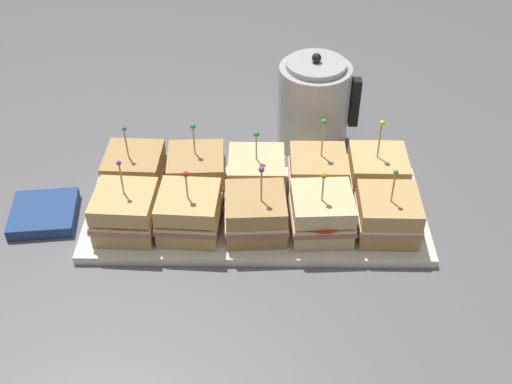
# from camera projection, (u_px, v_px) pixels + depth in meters

# --- Properties ---
(ground_plane) EXTENTS (6.00, 6.00, 0.00)m
(ground_plane) POSITION_uv_depth(u_px,v_px,m) (256.00, 216.00, 1.27)
(ground_plane) COLOR slate
(serving_platter) EXTENTS (0.66, 0.28, 0.02)m
(serving_platter) POSITION_uv_depth(u_px,v_px,m) (256.00, 213.00, 1.26)
(serving_platter) COLOR white
(serving_platter) RESTS_ON ground_plane
(sandwich_front_far_left) EXTENTS (0.12, 0.12, 0.16)m
(sandwich_front_far_left) POSITION_uv_depth(u_px,v_px,m) (126.00, 212.00, 1.19)
(sandwich_front_far_left) COLOR tan
(sandwich_front_far_left) RESTS_ON serving_platter
(sandwich_front_left) EXTENTS (0.12, 0.12, 0.15)m
(sandwich_front_left) POSITION_uv_depth(u_px,v_px,m) (189.00, 213.00, 1.19)
(sandwich_front_left) COLOR tan
(sandwich_front_left) RESTS_ON serving_platter
(sandwich_front_center) EXTENTS (0.12, 0.12, 0.16)m
(sandwich_front_center) POSITION_uv_depth(u_px,v_px,m) (255.00, 214.00, 1.19)
(sandwich_front_center) COLOR tan
(sandwich_front_center) RESTS_ON serving_platter
(sandwich_front_right) EXTENTS (0.12, 0.12, 0.15)m
(sandwich_front_right) POSITION_uv_depth(u_px,v_px,m) (322.00, 214.00, 1.18)
(sandwich_front_right) COLOR beige
(sandwich_front_right) RESTS_ON serving_platter
(sandwich_front_far_right) EXTENTS (0.12, 0.12, 0.15)m
(sandwich_front_far_right) POSITION_uv_depth(u_px,v_px,m) (388.00, 215.00, 1.18)
(sandwich_front_far_right) COLOR tan
(sandwich_front_far_right) RESTS_ON serving_platter
(sandwich_back_far_left) EXTENTS (0.12, 0.12, 0.16)m
(sandwich_back_far_left) POSITION_uv_depth(u_px,v_px,m) (135.00, 172.00, 1.28)
(sandwich_back_far_left) COLOR tan
(sandwich_back_far_left) RESTS_ON serving_platter
(sandwich_back_left) EXTENTS (0.12, 0.12, 0.15)m
(sandwich_back_left) POSITION_uv_depth(u_px,v_px,m) (197.00, 173.00, 1.28)
(sandwich_back_left) COLOR tan
(sandwich_back_left) RESTS_ON serving_platter
(sandwich_back_center) EXTENTS (0.12, 0.12, 0.15)m
(sandwich_back_center) POSITION_uv_depth(u_px,v_px,m) (256.00, 175.00, 1.28)
(sandwich_back_center) COLOR beige
(sandwich_back_center) RESTS_ON serving_platter
(sandwich_back_right) EXTENTS (0.12, 0.12, 0.17)m
(sandwich_back_right) POSITION_uv_depth(u_px,v_px,m) (318.00, 175.00, 1.27)
(sandwich_back_right) COLOR tan
(sandwich_back_right) RESTS_ON serving_platter
(sandwich_back_far_right) EXTENTS (0.12, 0.12, 0.17)m
(sandwich_back_far_right) POSITION_uv_depth(u_px,v_px,m) (377.00, 174.00, 1.28)
(sandwich_back_far_right) COLOR tan
(sandwich_back_far_right) RESTS_ON serving_platter
(kettle_steel) EXTENTS (0.18, 0.16, 0.22)m
(kettle_steel) POSITION_uv_depth(u_px,v_px,m) (314.00, 104.00, 1.41)
(kettle_steel) COLOR #B7BABF
(kettle_steel) RESTS_ON ground_plane
(napkin_stack) EXTENTS (0.14, 0.14, 0.02)m
(napkin_stack) POSITION_uv_depth(u_px,v_px,m) (44.00, 214.00, 1.26)
(napkin_stack) COLOR navy
(napkin_stack) RESTS_ON ground_plane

